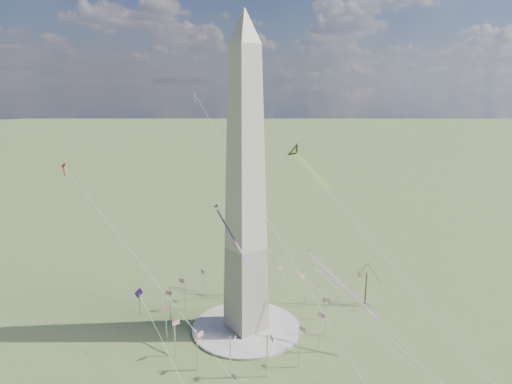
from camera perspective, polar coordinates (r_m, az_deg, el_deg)
ground at (r=158.67m, az=-1.23°, el=-16.75°), size 2000.00×2000.00×0.00m
plaza at (r=158.46m, az=-1.23°, el=-16.62°), size 36.00×36.00×0.80m
washington_monument at (r=140.57m, az=-1.33°, el=0.35°), size 15.56×15.56×100.00m
flagpole_ring at (r=155.10m, az=-1.24°, el=-14.43°), size 54.40×54.40×13.00m
tree_near at (r=173.47m, az=13.68°, el=-9.68°), size 10.17×10.17×17.80m
kite_delta_black at (r=172.66m, az=5.06°, el=4.84°), size 7.99×19.88×16.24m
kite_diamond_purple at (r=143.29m, az=-14.42°, el=-12.48°), size 1.67×3.07×9.59m
kite_streamer_left at (r=145.34m, az=9.30°, el=-9.99°), size 8.57×23.70×16.75m
kite_streamer_mid at (r=141.51m, az=-3.59°, el=-4.42°), size 2.74×21.32×14.63m
kite_streamer_right at (r=172.18m, az=9.62°, el=-10.77°), size 16.81×17.21×15.60m
kite_small_red at (r=148.98m, az=-22.92°, el=2.89°), size 1.08×1.77×4.11m
kite_small_white at (r=183.89m, az=-7.65°, el=11.92°), size 1.15×1.80×3.97m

